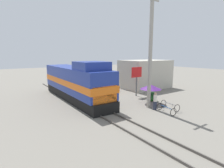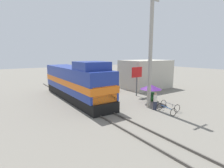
{
  "view_description": "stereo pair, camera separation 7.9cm",
  "coord_description": "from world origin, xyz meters",
  "px_view_note": "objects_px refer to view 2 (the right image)",
  "views": [
    {
      "loc": [
        -8.14,
        -15.09,
        5.43
      ],
      "look_at": [
        1.2,
        -1.52,
        2.61
      ],
      "focal_mm": 28.0,
      "sensor_mm": 36.0,
      "label": 1
    },
    {
      "loc": [
        -8.08,
        -15.14,
        5.43
      ],
      "look_at": [
        1.2,
        -1.52,
        2.61
      ],
      "focal_mm": 28.0,
      "sensor_mm": 36.0,
      "label": 2
    }
  ],
  "objects_px": {
    "bicycle": "(170,106)",
    "person_bystander": "(155,100)",
    "bicycle_spare": "(166,109)",
    "vendor_umbrella": "(151,87)",
    "locomotive": "(77,83)",
    "utility_pole": "(151,48)",
    "billboard_sign": "(137,75)"
  },
  "relations": [
    {
      "from": "locomotive",
      "to": "vendor_umbrella",
      "type": "height_order",
      "value": "locomotive"
    },
    {
      "from": "person_bystander",
      "to": "bicycle_spare",
      "type": "xyz_separation_m",
      "value": [
        0.17,
        -1.22,
        -0.6
      ]
    },
    {
      "from": "person_bystander",
      "to": "vendor_umbrella",
      "type": "bearing_deg",
      "value": 54.43
    },
    {
      "from": "utility_pole",
      "to": "bicycle",
      "type": "bearing_deg",
      "value": -54.84
    },
    {
      "from": "bicycle_spare",
      "to": "vendor_umbrella",
      "type": "bearing_deg",
      "value": -100.18
    },
    {
      "from": "billboard_sign",
      "to": "person_bystander",
      "type": "distance_m",
      "value": 6.23
    },
    {
      "from": "locomotive",
      "to": "bicycle",
      "type": "xyz_separation_m",
      "value": [
        6.05,
        -8.86,
        -1.68
      ]
    },
    {
      "from": "locomotive",
      "to": "bicycle",
      "type": "bearing_deg",
      "value": -55.68
    },
    {
      "from": "person_bystander",
      "to": "bicycle",
      "type": "height_order",
      "value": "person_bystander"
    },
    {
      "from": "bicycle",
      "to": "locomotive",
      "type": "bearing_deg",
      "value": 132.31
    },
    {
      "from": "vendor_umbrella",
      "to": "bicycle_spare",
      "type": "xyz_separation_m",
      "value": [
        -1.17,
        -3.1,
        -1.51
      ]
    },
    {
      "from": "utility_pole",
      "to": "person_bystander",
      "type": "distance_m",
      "value": 5.14
    },
    {
      "from": "vendor_umbrella",
      "to": "person_bystander",
      "type": "height_order",
      "value": "vendor_umbrella"
    },
    {
      "from": "billboard_sign",
      "to": "person_bystander",
      "type": "bearing_deg",
      "value": -114.44
    },
    {
      "from": "utility_pole",
      "to": "person_bystander",
      "type": "bearing_deg",
      "value": -93.92
    },
    {
      "from": "billboard_sign",
      "to": "bicycle_spare",
      "type": "relative_size",
      "value": 1.89
    },
    {
      "from": "locomotive",
      "to": "bicycle_spare",
      "type": "relative_size",
      "value": 7.16
    },
    {
      "from": "person_bystander",
      "to": "bicycle_spare",
      "type": "distance_m",
      "value": 1.38
    },
    {
      "from": "locomotive",
      "to": "bicycle",
      "type": "distance_m",
      "value": 10.85
    },
    {
      "from": "utility_pole",
      "to": "billboard_sign",
      "type": "distance_m",
      "value": 6.02
    },
    {
      "from": "utility_pole",
      "to": "bicycle_spare",
      "type": "relative_size",
      "value": 5.95
    },
    {
      "from": "vendor_umbrella",
      "to": "bicycle",
      "type": "bearing_deg",
      "value": -91.55
    },
    {
      "from": "utility_pole",
      "to": "bicycle_spare",
      "type": "height_order",
      "value": "utility_pole"
    },
    {
      "from": "bicycle_spare",
      "to": "bicycle",
      "type": "bearing_deg",
      "value": -148.24
    },
    {
      "from": "locomotive",
      "to": "bicycle_spare",
      "type": "distance_m",
      "value": 10.66
    },
    {
      "from": "utility_pole",
      "to": "vendor_umbrella",
      "type": "height_order",
      "value": "utility_pole"
    },
    {
      "from": "bicycle",
      "to": "utility_pole",
      "type": "bearing_deg",
      "value": 133.15
    },
    {
      "from": "vendor_umbrella",
      "to": "bicycle_spare",
      "type": "distance_m",
      "value": 3.64
    },
    {
      "from": "utility_pole",
      "to": "person_bystander",
      "type": "xyz_separation_m",
      "value": [
        -0.06,
        -0.92,
        -5.05
      ]
    },
    {
      "from": "locomotive",
      "to": "vendor_umbrella",
      "type": "distance_m",
      "value": 8.7
    },
    {
      "from": "locomotive",
      "to": "bicycle",
      "type": "height_order",
      "value": "locomotive"
    },
    {
      "from": "bicycle",
      "to": "person_bystander",
      "type": "bearing_deg",
      "value": 155.93
    }
  ]
}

